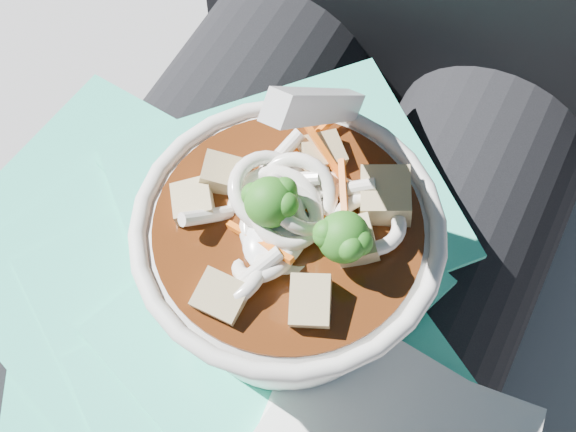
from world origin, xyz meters
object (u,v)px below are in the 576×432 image
at_px(stone_ledge, 330,316).
at_px(lap, 256,330).
at_px(plastic_bag, 214,306).
at_px(udon_bowl, 289,254).
at_px(person_body, 315,210).

distance_m(stone_ledge, lap, 0.34).
relative_size(plastic_bag, udon_bowl, 2.06).
bearing_deg(stone_ledge, lap, -90.00).
xyz_separation_m(lap, person_body, (-0.00, 0.09, 0.03)).
xyz_separation_m(lap, udon_bowl, (0.03, -0.00, 0.15)).
distance_m(person_body, udon_bowl, 0.16).
bearing_deg(person_body, plastic_bag, -95.37).
height_order(lap, udon_bowl, udon_bowl).
bearing_deg(lap, stone_ledge, 90.00).
height_order(lap, plastic_bag, plastic_bag).
distance_m(person_body, plastic_bag, 0.13).
xyz_separation_m(person_body, udon_bowl, (0.03, -0.10, 0.12)).
height_order(stone_ledge, udon_bowl, udon_bowl).
bearing_deg(person_body, udon_bowl, -74.16).
relative_size(lap, udon_bowl, 2.45).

